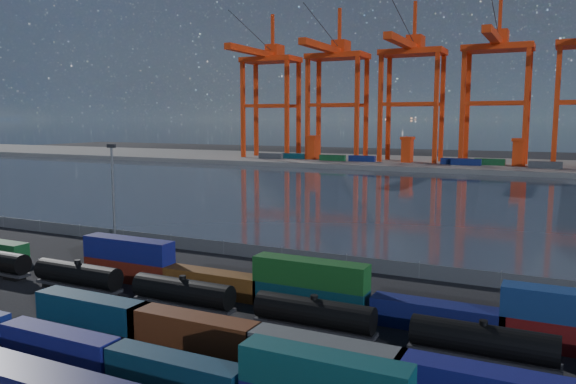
% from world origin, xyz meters
% --- Properties ---
extents(ground, '(700.00, 700.00, 0.00)m').
position_xyz_m(ground, '(0.00, 0.00, 0.00)').
color(ground, black).
rests_on(ground, ground).
extents(harbor_water, '(700.00, 700.00, 0.00)m').
position_xyz_m(harbor_water, '(0.00, 105.00, 0.01)').
color(harbor_water, '#2F3643').
rests_on(harbor_water, ground).
extents(far_quay, '(700.00, 70.00, 2.00)m').
position_xyz_m(far_quay, '(0.00, 210.00, 1.00)').
color(far_quay, '#514F4C').
rests_on(far_quay, ground).
extents(container_row_mid, '(143.15, 2.67, 5.69)m').
position_xyz_m(container_row_mid, '(-8.04, -2.91, 1.68)').
color(container_row_mid, '#424447').
rests_on(container_row_mid, ground).
extents(container_row_north, '(141.49, 2.61, 5.57)m').
position_xyz_m(container_row_north, '(-6.67, 10.58, 2.04)').
color(container_row_north, navy).
rests_on(container_row_north, ground).
extents(tanker_string, '(136.41, 2.67, 3.82)m').
position_xyz_m(tanker_string, '(-0.30, 4.61, 1.91)').
color(tanker_string, black).
rests_on(tanker_string, ground).
extents(waterfront_fence, '(160.12, 0.12, 2.20)m').
position_xyz_m(waterfront_fence, '(-0.00, 28.00, 1.00)').
color(waterfront_fence, '#595B5E').
rests_on(waterfront_fence, ground).
extents(yard_light_mast, '(1.60, 0.40, 16.60)m').
position_xyz_m(yard_light_mast, '(-30.00, 26.00, 9.30)').
color(yard_light_mast, slate).
rests_on(yard_light_mast, ground).
extents(gantry_cranes, '(202.52, 52.83, 71.54)m').
position_xyz_m(gantry_cranes, '(-7.50, 203.10, 43.85)').
color(gantry_cranes, red).
rests_on(gantry_cranes, ground).
extents(quay_containers, '(172.58, 10.99, 2.60)m').
position_xyz_m(quay_containers, '(-11.00, 195.46, 3.30)').
color(quay_containers, navy).
rests_on(quay_containers, far_quay).
extents(straddle_carriers, '(140.00, 7.00, 11.10)m').
position_xyz_m(straddle_carriers, '(-2.50, 200.00, 7.82)').
color(straddle_carriers, red).
rests_on(straddle_carriers, far_quay).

